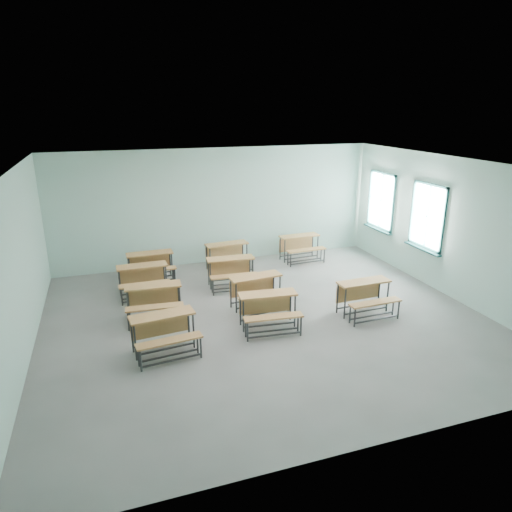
# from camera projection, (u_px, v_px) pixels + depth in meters

# --- Properties ---
(room) EXTENTS (9.04, 8.04, 3.24)m
(room) POSITION_uv_depth(u_px,v_px,m) (270.00, 246.00, 9.15)
(room) COLOR gray
(room) RESTS_ON ground
(desk_unit_r0c0) EXTENTS (1.23, 0.90, 0.72)m
(desk_unit_r0c0) POSITION_uv_depth(u_px,v_px,m) (164.00, 328.00, 8.15)
(desk_unit_r0c0) COLOR #AB733D
(desk_unit_r0c0) RESTS_ON ground
(desk_unit_r0c1) EXTENTS (1.23, 0.88, 0.72)m
(desk_unit_r0c1) POSITION_uv_depth(u_px,v_px,m) (269.00, 306.00, 9.05)
(desk_unit_r0c1) COLOR #AB733D
(desk_unit_r0c1) RESTS_ON ground
(desk_unit_r0c2) EXTENTS (1.18, 0.81, 0.72)m
(desk_unit_r0c2) POSITION_uv_depth(u_px,v_px,m) (366.00, 293.00, 9.68)
(desk_unit_r0c2) COLOR #AB733D
(desk_unit_r0c2) RESTS_ON ground
(desk_unit_r1c0) EXTENTS (1.21, 0.86, 0.72)m
(desk_unit_r1c0) POSITION_uv_depth(u_px,v_px,m) (154.00, 297.00, 9.48)
(desk_unit_r1c0) COLOR #AB733D
(desk_unit_r1c0) RESTS_ON ground
(desk_unit_r1c1) EXTENTS (1.23, 0.90, 0.72)m
(desk_unit_r1c1) POSITION_uv_depth(u_px,v_px,m) (258.00, 287.00, 9.98)
(desk_unit_r1c1) COLOR #AB733D
(desk_unit_r1c1) RESTS_ON ground
(desk_unit_r2c0) EXTENTS (1.16, 0.79, 0.72)m
(desk_unit_r2c0) POSITION_uv_depth(u_px,v_px,m) (143.00, 276.00, 10.64)
(desk_unit_r2c0) COLOR #AB733D
(desk_unit_r2c0) RESTS_ON ground
(desk_unit_r2c1) EXTENTS (1.21, 0.85, 0.72)m
(desk_unit_r2c1) POSITION_uv_depth(u_px,v_px,m) (231.00, 268.00, 11.16)
(desk_unit_r2c1) COLOR #AB733D
(desk_unit_r2c1) RESTS_ON ground
(desk_unit_r3c0) EXTENTS (1.16, 0.79, 0.72)m
(desk_unit_r3c0) POSITION_uv_depth(u_px,v_px,m) (151.00, 263.00, 11.54)
(desk_unit_r3c0) COLOR #AB733D
(desk_unit_r3c0) RESTS_ON ground
(desk_unit_r3c1) EXTENTS (1.21, 0.87, 0.72)m
(desk_unit_r3c1) POSITION_uv_depth(u_px,v_px,m) (228.00, 253.00, 12.33)
(desk_unit_r3c1) COLOR #AB733D
(desk_unit_r3c1) RESTS_ON ground
(desk_unit_r3c2) EXTENTS (1.19, 0.84, 0.72)m
(desk_unit_r3c2) POSITION_uv_depth(u_px,v_px,m) (301.00, 244.00, 13.09)
(desk_unit_r3c2) COLOR #AB733D
(desk_unit_r3c2) RESTS_ON ground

